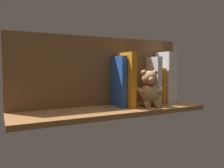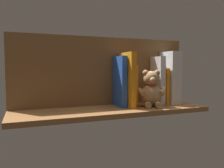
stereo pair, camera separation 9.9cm
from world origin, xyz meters
TOP-DOWN VIEW (x-y plane):
  - ground_plane at (0.00, 0.00)cm, footprint 90.21×26.17cm
  - shelf_back_panel at (0.00, -10.83)cm, footprint 90.21×1.50cm
  - dictionary_thick_white at (-34.52, -3.54)cm, footprint 5.83×12.09cm
  - book_0 at (-30.30, -4.27)cm, footprint 1.75×10.82cm
  - book_1 at (-27.50, -4.55)cm, footprint 3.27×10.26cm
  - teddy_bear at (-19.59, 2.16)cm, footprint 13.58×13.56cm
  - book_2 at (-11.65, -4.37)cm, footprint 2.89×10.62cm
  - book_3 at (-8.51, -2.13)cm, footprint 2.54×15.11cm
  - book_4 at (-5.50, -3.74)cm, footprint 2.64×11.89cm

SIDE VIEW (x-z plane):
  - ground_plane at x=0.00cm, z-range -2.20..0.00cm
  - teddy_bear at x=-19.59cm, z-range -1.06..16.70cm
  - book_0 at x=-30.30cm, z-range 0.00..18.48cm
  - book_2 at x=-11.65cm, z-range 0.00..20.20cm
  - book_4 at x=-5.50cm, z-range 0.00..24.28cm
  - book_1 at x=-27.50cm, z-range -0.02..24.54cm
  - book_3 at x=-8.51cm, z-range 0.00..26.06cm
  - dictionary_thick_white at x=-34.52cm, z-range 0.00..27.16cm
  - shelf_back_panel at x=0.00cm, z-range 0.00..33.97cm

